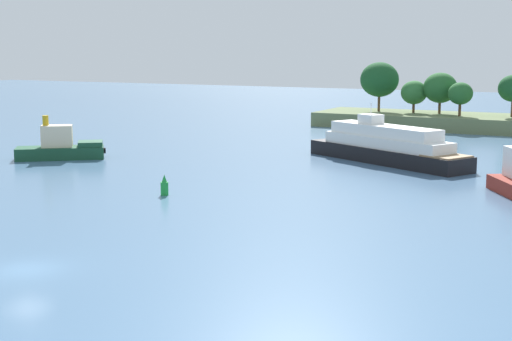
# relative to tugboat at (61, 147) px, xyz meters

# --- Properties ---
(ground_plane) EXTENTS (400.00, 400.00, 0.00)m
(ground_plane) POSITION_rel_tugboat_xyz_m (29.57, -36.69, -1.37)
(ground_plane) COLOR #476B8E
(treeline_island) EXTENTS (50.72, 13.85, 10.74)m
(treeline_island) POSITION_rel_tugboat_xyz_m (36.04, 55.63, 1.70)
(treeline_island) COLOR #66754C
(treeline_island) RESTS_ON ground
(tugboat) EXTENTS (10.25, 9.04, 5.25)m
(tugboat) POSITION_rel_tugboat_xyz_m (0.00, 0.00, 0.00)
(tugboat) COLOR #19472D
(tugboat) RESTS_ON ground
(white_riverboat) EXTENTS (21.77, 14.28, 6.83)m
(white_riverboat) POSITION_rel_tugboat_xyz_m (35.65, 14.94, 0.51)
(white_riverboat) COLOR black
(white_riverboat) RESTS_ON ground
(channel_buoy_green) EXTENTS (0.70, 0.70, 1.90)m
(channel_buoy_green) POSITION_rel_tugboat_xyz_m (23.80, -13.31, -0.55)
(channel_buoy_green) COLOR green
(channel_buoy_green) RESTS_ON ground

